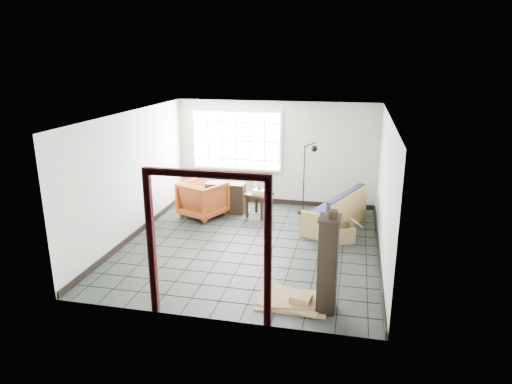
% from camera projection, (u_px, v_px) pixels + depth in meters
% --- Properties ---
extents(ground, '(5.50, 5.50, 0.00)m').
position_uv_depth(ground, '(251.00, 245.00, 9.17)').
color(ground, black).
rests_on(ground, ground).
extents(room_shell, '(5.02, 5.52, 2.61)m').
position_uv_depth(room_shell, '(252.00, 163.00, 8.72)').
color(room_shell, '#B0B4AD').
rests_on(room_shell, ground).
extents(window_panel, '(2.32, 0.08, 1.52)m').
position_uv_depth(window_panel, '(236.00, 141.00, 11.44)').
color(window_panel, silver).
rests_on(window_panel, ground).
extents(doorway_trim, '(1.80, 0.08, 2.20)m').
position_uv_depth(doorway_trim, '(207.00, 228.00, 6.25)').
color(doorway_trim, '#370C0E').
rests_on(doorway_trim, ground).
extents(futon_sofa, '(1.36, 2.01, 0.83)m').
position_uv_depth(futon_sofa, '(338.00, 214.00, 10.04)').
color(futon_sofa, '#A7854B').
rests_on(futon_sofa, ground).
extents(armchair, '(1.17, 1.14, 0.93)m').
position_uv_depth(armchair, '(203.00, 197.00, 10.68)').
color(armchair, maroon).
rests_on(armchair, ground).
extents(side_table, '(0.66, 0.66, 0.57)m').
position_uv_depth(side_table, '(259.00, 197.00, 10.67)').
color(side_table, black).
rests_on(side_table, ground).
extents(table_lamp, '(0.31, 0.31, 0.38)m').
position_uv_depth(table_lamp, '(259.00, 182.00, 10.57)').
color(table_lamp, black).
rests_on(table_lamp, side_table).
extents(projector, '(0.36, 0.32, 0.11)m').
position_uv_depth(projector, '(260.00, 192.00, 10.55)').
color(projector, silver).
rests_on(projector, side_table).
extents(floor_lamp, '(0.47, 0.38, 1.76)m').
position_uv_depth(floor_lamp, '(308.00, 176.00, 10.66)').
color(floor_lamp, black).
rests_on(floor_lamp, ground).
extents(console_shelf, '(0.94, 0.38, 0.73)m').
position_uv_depth(console_shelf, '(226.00, 197.00, 11.01)').
color(console_shelf, black).
rests_on(console_shelf, ground).
extents(tall_shelf, '(0.32, 0.41, 1.47)m').
position_uv_depth(tall_shelf, '(328.00, 264.00, 6.63)').
color(tall_shelf, black).
rests_on(tall_shelf, ground).
extents(pot, '(0.19, 0.19, 0.11)m').
position_uv_depth(pot, '(333.00, 214.00, 6.37)').
color(pot, black).
rests_on(pot, tall_shelf).
extents(open_box, '(0.92, 0.70, 0.47)m').
position_uv_depth(open_box, '(340.00, 233.00, 9.30)').
color(open_box, olive).
rests_on(open_box, ground).
extents(cardboard_pile, '(1.08, 0.87, 0.16)m').
position_uv_depth(cardboard_pile, '(294.00, 300.00, 7.02)').
color(cardboard_pile, olive).
rests_on(cardboard_pile, ground).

